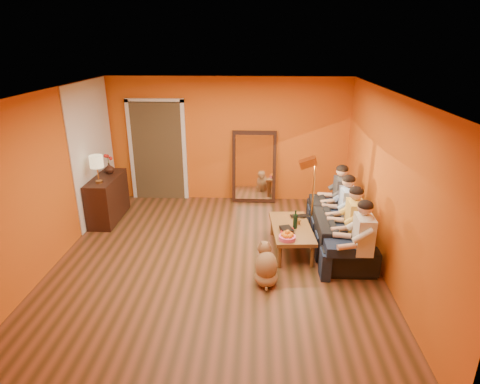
{
  "coord_description": "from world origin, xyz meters",
  "views": [
    {
      "loc": [
        0.62,
        -5.46,
        3.27
      ],
      "look_at": [
        0.35,
        0.5,
        1.0
      ],
      "focal_mm": 30.0,
      "sensor_mm": 36.0,
      "label": 1
    }
  ],
  "objects_px": {
    "person_far_right": "(341,198)",
    "vase": "(109,168)",
    "sofa": "(339,228)",
    "mirror_frame": "(254,167)",
    "coffee_table": "(291,238)",
    "sideboard": "(108,198)",
    "person_far_left": "(363,241)",
    "table_lamp": "(97,169)",
    "laptop": "(301,217)",
    "person_mid_left": "(354,224)",
    "person_mid_right": "(347,210)",
    "tumbler": "(298,221)",
    "wine_bottle": "(295,219)",
    "floor_lamp": "(313,200)",
    "dog": "(266,263)"
  },
  "relations": [
    {
      "from": "person_far_right",
      "to": "vase",
      "type": "relative_size",
      "value": 6.0
    },
    {
      "from": "sofa",
      "to": "mirror_frame",
      "type": "bearing_deg",
      "value": 36.45
    },
    {
      "from": "vase",
      "to": "coffee_table",
      "type": "bearing_deg",
      "value": -21.17
    },
    {
      "from": "sideboard",
      "to": "person_far_left",
      "type": "relative_size",
      "value": 0.97
    },
    {
      "from": "table_lamp",
      "to": "laptop",
      "type": "relative_size",
      "value": 1.57
    },
    {
      "from": "person_mid_left",
      "to": "person_mid_right",
      "type": "xyz_separation_m",
      "value": [
        0.0,
        0.55,
        0.0
      ]
    },
    {
      "from": "table_lamp",
      "to": "person_far_left",
      "type": "distance_m",
      "value": 4.67
    },
    {
      "from": "coffee_table",
      "to": "tumbler",
      "type": "relative_size",
      "value": 13.55
    },
    {
      "from": "table_lamp",
      "to": "person_mid_left",
      "type": "distance_m",
      "value": 4.52
    },
    {
      "from": "sofa",
      "to": "vase",
      "type": "height_order",
      "value": "vase"
    },
    {
      "from": "wine_bottle",
      "to": "person_far_left",
      "type": "bearing_deg",
      "value": -40.36
    },
    {
      "from": "person_far_left",
      "to": "tumbler",
      "type": "height_order",
      "value": "person_far_left"
    },
    {
      "from": "person_mid_left",
      "to": "person_mid_right",
      "type": "relative_size",
      "value": 1.0
    },
    {
      "from": "table_lamp",
      "to": "wine_bottle",
      "type": "distance_m",
      "value": 3.62
    },
    {
      "from": "tumbler",
      "to": "sideboard",
      "type": "bearing_deg",
      "value": 164.89
    },
    {
      "from": "tumbler",
      "to": "wine_bottle",
      "type": "bearing_deg",
      "value": -112.38
    },
    {
      "from": "mirror_frame",
      "to": "person_mid_right",
      "type": "xyz_separation_m",
      "value": [
        1.58,
        -1.86,
        -0.15
      ]
    },
    {
      "from": "person_far_left",
      "to": "laptop",
      "type": "relative_size",
      "value": 3.76
    },
    {
      "from": "floor_lamp",
      "to": "sideboard",
      "type": "bearing_deg",
      "value": 171.39
    },
    {
      "from": "person_mid_left",
      "to": "person_far_right",
      "type": "distance_m",
      "value": 1.1
    },
    {
      "from": "floor_lamp",
      "to": "wine_bottle",
      "type": "height_order",
      "value": "floor_lamp"
    },
    {
      "from": "person_mid_right",
      "to": "sideboard",
      "type": "bearing_deg",
      "value": 169.84
    },
    {
      "from": "wine_bottle",
      "to": "vase",
      "type": "distance_m",
      "value": 3.77
    },
    {
      "from": "person_far_right",
      "to": "laptop",
      "type": "relative_size",
      "value": 3.76
    },
    {
      "from": "sideboard",
      "to": "person_mid_right",
      "type": "distance_m",
      "value": 4.44
    },
    {
      "from": "coffee_table",
      "to": "person_far_right",
      "type": "xyz_separation_m",
      "value": [
        0.94,
        0.85,
        0.4
      ]
    },
    {
      "from": "person_mid_right",
      "to": "wine_bottle",
      "type": "height_order",
      "value": "person_mid_right"
    },
    {
      "from": "sideboard",
      "to": "wine_bottle",
      "type": "height_order",
      "value": "sideboard"
    },
    {
      "from": "table_lamp",
      "to": "wine_bottle",
      "type": "bearing_deg",
      "value": -13.39
    },
    {
      "from": "tumbler",
      "to": "floor_lamp",
      "type": "bearing_deg",
      "value": 51.14
    },
    {
      "from": "mirror_frame",
      "to": "wine_bottle",
      "type": "bearing_deg",
      "value": -72.59
    },
    {
      "from": "laptop",
      "to": "floor_lamp",
      "type": "bearing_deg",
      "value": 16.47
    },
    {
      "from": "wine_bottle",
      "to": "tumbler",
      "type": "xyz_separation_m",
      "value": [
        0.07,
        0.17,
        -0.11
      ]
    },
    {
      "from": "person_mid_right",
      "to": "laptop",
      "type": "height_order",
      "value": "person_mid_right"
    },
    {
      "from": "person_mid_left",
      "to": "person_far_right",
      "type": "height_order",
      "value": "same"
    },
    {
      "from": "sideboard",
      "to": "coffee_table",
      "type": "bearing_deg",
      "value": -17.45
    },
    {
      "from": "dog",
      "to": "person_mid_left",
      "type": "relative_size",
      "value": 0.51
    },
    {
      "from": "mirror_frame",
      "to": "person_far_right",
      "type": "distance_m",
      "value": 2.06
    },
    {
      "from": "mirror_frame",
      "to": "wine_bottle",
      "type": "relative_size",
      "value": 4.9
    },
    {
      "from": "sofa",
      "to": "person_far_left",
      "type": "xyz_separation_m",
      "value": [
        0.13,
        -1.0,
        0.3
      ]
    },
    {
      "from": "person_far_left",
      "to": "person_far_right",
      "type": "xyz_separation_m",
      "value": [
        0.0,
        1.65,
        0.0
      ]
    },
    {
      "from": "floor_lamp",
      "to": "dog",
      "type": "relative_size",
      "value": 2.33
    },
    {
      "from": "mirror_frame",
      "to": "floor_lamp",
      "type": "relative_size",
      "value": 1.06
    },
    {
      "from": "wine_bottle",
      "to": "mirror_frame",
      "type": "bearing_deg",
      "value": 107.41
    },
    {
      "from": "person_far_left",
      "to": "sideboard",
      "type": "bearing_deg",
      "value": 156.69
    },
    {
      "from": "vase",
      "to": "laptop",
      "type": "bearing_deg",
      "value": -15.17
    },
    {
      "from": "floor_lamp",
      "to": "dog",
      "type": "xyz_separation_m",
      "value": [
        -0.8,
        -1.42,
        -0.41
      ]
    },
    {
      "from": "table_lamp",
      "to": "person_mid_left",
      "type": "relative_size",
      "value": 0.42
    },
    {
      "from": "person_mid_right",
      "to": "laptop",
      "type": "relative_size",
      "value": 3.76
    },
    {
      "from": "person_far_right",
      "to": "laptop",
      "type": "distance_m",
      "value": 0.92
    }
  ]
}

